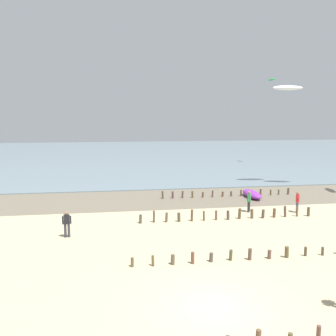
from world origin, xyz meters
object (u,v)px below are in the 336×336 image
at_px(person_left_flank, 67,223).
at_px(kite_aloft_5, 272,80).
at_px(kite_aloft_3, 288,88).
at_px(person_nearest_camera, 297,201).
at_px(grounded_kite, 252,194).
at_px(person_mid_beach, 249,201).

height_order(person_left_flank, kite_aloft_5, kite_aloft_5).
bearing_deg(kite_aloft_3, person_nearest_camera, -105.77).
xyz_separation_m(grounded_kite, kite_aloft_3, (5.87, 5.55, 10.34)).
distance_m(person_nearest_camera, kite_aloft_5, 31.39).
xyz_separation_m(kite_aloft_3, kite_aloft_5, (5.37, 16.07, 2.50)).
bearing_deg(person_left_flank, kite_aloft_5, 48.49).
relative_size(person_nearest_camera, person_left_flank, 1.00).
xyz_separation_m(grounded_kite, kite_aloft_5, (11.25, 21.62, 12.84)).
relative_size(person_mid_beach, person_left_flank, 1.00).
bearing_deg(kite_aloft_5, kite_aloft_3, -27.06).
xyz_separation_m(person_left_flank, grounded_kite, (15.86, 9.02, -0.58)).
xyz_separation_m(person_nearest_camera, person_left_flank, (-17.44, -3.40, 0.00)).
distance_m(person_nearest_camera, person_mid_beach, 3.84).
relative_size(person_nearest_camera, kite_aloft_5, 0.93).
bearing_deg(kite_aloft_3, kite_aloft_5, 76.74).
distance_m(person_left_flank, kite_aloft_3, 27.92).
bearing_deg(kite_aloft_3, grounded_kite, -131.36).
height_order(person_mid_beach, grounded_kite, person_mid_beach).
height_order(person_left_flank, kite_aloft_3, kite_aloft_3).
xyz_separation_m(person_nearest_camera, kite_aloft_5, (9.67, 27.24, 12.26)).
distance_m(person_left_flank, grounded_kite, 18.25).
height_order(person_mid_beach, kite_aloft_3, kite_aloft_3).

